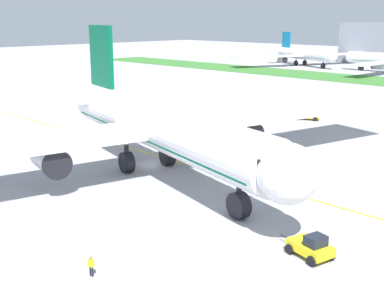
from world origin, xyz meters
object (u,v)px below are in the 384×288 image
ground_crew_wingwalker_port (91,264)px  service_truck_baggage_loader (305,111)px  service_truck_catering_van (200,109)px  airliner_foreground (157,126)px  parked_airliner_far_left (304,55)px  pushback_tug (311,247)px

ground_crew_wingwalker_port → service_truck_baggage_loader: bearing=108.9°
service_truck_baggage_loader → service_truck_catering_van: size_ratio=1.05×
airliner_foreground → service_truck_catering_van: size_ratio=15.71×
airliner_foreground → parked_airliner_far_left: 165.06m
parked_airliner_far_left → service_truck_catering_van: bearing=-67.2°
airliner_foreground → parked_airliner_far_left: (-72.70, 148.18, -1.65)m
pushback_tug → ground_crew_wingwalker_port: size_ratio=3.27×
parked_airliner_far_left → ground_crew_wingwalker_port: bearing=-62.2°
airliner_foreground → service_truck_baggage_loader: 46.12m
airliner_foreground → parked_airliner_far_left: bearing=116.1°
service_truck_baggage_loader → parked_airliner_far_left: bearing=122.8°
pushback_tug → service_truck_baggage_loader: 61.78m
airliner_foreground → service_truck_catering_van: 41.68m
service_truck_baggage_loader → service_truck_catering_van: bearing=-146.4°
parked_airliner_far_left → pushback_tug: bearing=-57.1°
pushback_tug → service_truck_baggage_loader: service_truck_baggage_loader is taller
service_truck_baggage_loader → parked_airliner_far_left: parked_airliner_far_left is taller
service_truck_catering_van → parked_airliner_far_left: size_ratio=0.08×
ground_crew_wingwalker_port → service_truck_baggage_loader: (-23.01, 67.04, 0.63)m
pushback_tug → ground_crew_wingwalker_port: 18.53m
ground_crew_wingwalker_port → service_truck_baggage_loader: 70.88m
pushback_tug → airliner_foreground: bearing=166.8°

